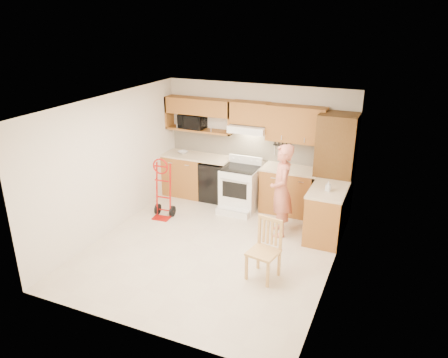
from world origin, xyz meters
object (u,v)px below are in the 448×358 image
Objects in this scene: person at (281,191)px; hand_truck at (162,191)px; microwave at (192,121)px; range at (239,186)px; dining_chair at (263,250)px.

person is 2.35m from hand_truck.
hand_truck is (0.01, -1.38, -1.09)m from microwave.
hand_truck reaches higher than range.
range is (1.26, -0.44, -1.11)m from microwave.
dining_chair is at bearing -30.26° from hand_truck.
person reaches higher than dining_chair.
hand_truck is (-1.25, -0.93, 0.02)m from range.
microwave is at bearing 86.06° from hand_truck.
dining_chair is at bearing -44.31° from microwave.
person reaches higher than hand_truck.
hand_truck is at bearing 164.31° from dining_chair.
dining_chair is at bearing -59.99° from range.
range is at bearing -17.73° from microwave.
hand_truck is 2.77m from dining_chair.
range is at bearing 130.27° from dining_chair.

